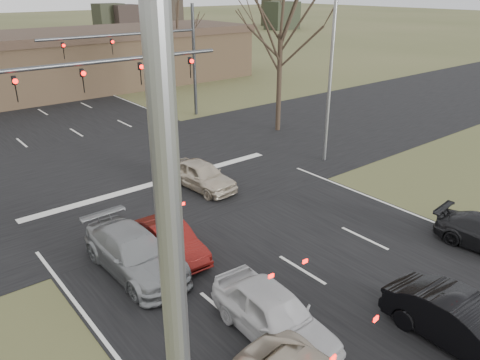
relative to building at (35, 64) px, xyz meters
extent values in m
plane|color=#454C28|center=(-2.00, -38.00, -2.67)|extent=(360.00, 360.00, 0.00)
cube|color=black|center=(-2.00, -23.00, -2.65)|extent=(200.00, 14.00, 0.02)
cube|color=#846647|center=(0.00, 0.00, -0.37)|extent=(42.00, 10.00, 4.60)
cube|color=#38281E|center=(0.00, 0.00, 2.28)|extent=(42.40, 10.40, 0.70)
cylinder|color=#383A3D|center=(-4.50, -25.00, 3.53)|extent=(12.00, 0.18, 0.18)
imported|color=black|center=(-7.83, -25.00, 2.83)|extent=(0.16, 0.20, 1.00)
imported|color=black|center=(-5.17, -25.00, 2.83)|extent=(0.16, 0.20, 1.00)
imported|color=black|center=(-2.50, -25.00, 2.83)|extent=(0.16, 0.20, 1.00)
imported|color=black|center=(0.17, -25.00, 2.83)|extent=(0.16, 0.20, 1.00)
cylinder|color=#383A3D|center=(7.00, -15.00, 1.33)|extent=(0.24, 0.24, 8.00)
cylinder|color=#383A3D|center=(1.50, -15.00, 3.53)|extent=(11.00, 0.18, 0.18)
imported|color=black|center=(3.86, -15.00, 2.83)|extent=(0.16, 0.20, 1.00)
imported|color=black|center=(0.71, -15.00, 2.83)|extent=(0.16, 0.20, 1.00)
imported|color=black|center=(-2.43, -15.00, 2.83)|extent=(0.16, 0.20, 1.00)
cylinder|color=gray|center=(7.00, -28.00, 2.33)|extent=(0.18, 0.18, 10.00)
cylinder|color=gray|center=(7.50, -11.00, 2.33)|extent=(0.18, 0.18, 10.00)
cylinder|color=black|center=(9.00, -22.00, 0.50)|extent=(0.32, 0.32, 6.33)
cylinder|color=black|center=(13.00, -3.00, -0.19)|extent=(0.32, 0.32, 4.95)
imported|color=#BDBDBF|center=(-5.00, -36.78, -1.92)|extent=(1.99, 4.44, 1.48)
imported|color=black|center=(-1.25, -40.28, -1.95)|extent=(1.57, 4.37, 1.43)
imported|color=gray|center=(-6.50, -31.36, -1.95)|extent=(2.16, 5.01, 1.44)
imported|color=#5B0F0D|center=(-5.00, -31.28, -2.06)|extent=(1.41, 3.73, 1.21)
imported|color=beige|center=(-0.64, -26.90, -1.99)|extent=(1.91, 4.10, 1.36)
camera|label=1|loc=(-12.35, -44.41, 6.56)|focal=35.00mm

